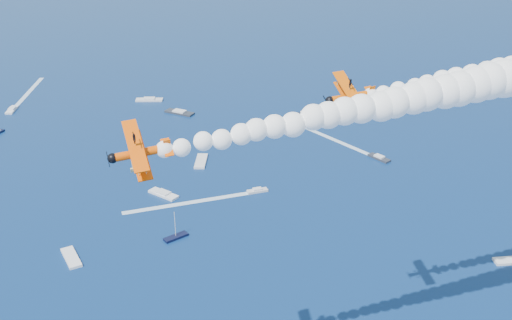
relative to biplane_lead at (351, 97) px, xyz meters
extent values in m
cube|color=silver|center=(-0.59, 77.27, -57.91)|extent=(6.64, 2.93, 0.70)
cube|color=white|center=(-86.41, 163.32, -57.91)|extent=(4.19, 9.26, 0.70)
cube|color=#2B2F3A|center=(44.58, 92.88, -57.91)|extent=(6.33, 8.42, 0.70)
cube|color=silver|center=(10.29, 124.16, -57.91)|extent=(15.98, 10.90, 0.70)
cube|color=black|center=(30.73, 136.79, -57.91)|extent=(12.51, 4.45, 0.70)
cube|color=white|center=(-53.78, 50.75, -57.91)|extent=(6.17, 10.33, 0.70)
cube|color=silver|center=(-15.49, 101.32, -57.91)|extent=(5.79, 11.45, 0.70)
cube|color=#2A2E38|center=(-19.46, 147.92, -57.91)|extent=(12.04, 10.29, 0.70)
cube|color=silver|center=(56.20, 29.33, -57.91)|extent=(9.54, 3.63, 0.70)
cube|color=white|center=(-29.05, 80.37, -57.91)|extent=(9.22, 9.46, 0.70)
cube|color=silver|center=(-31.06, 165.13, -57.91)|extent=(11.76, 5.50, 0.70)
cube|color=black|center=(-26.89, 55.66, -57.91)|extent=(7.02, 5.02, 0.70)
cube|color=white|center=(-22.58, 74.15, -58.23)|extent=(37.90, 7.32, 0.04)
cube|color=white|center=(-82.81, 186.50, -58.23)|extent=(7.81, 37.86, 0.04)
cube|color=white|center=(33.18, 112.96, -58.23)|extent=(20.50, 34.03, 0.04)
camera|label=1|loc=(-31.07, -87.22, 32.94)|focal=43.54mm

